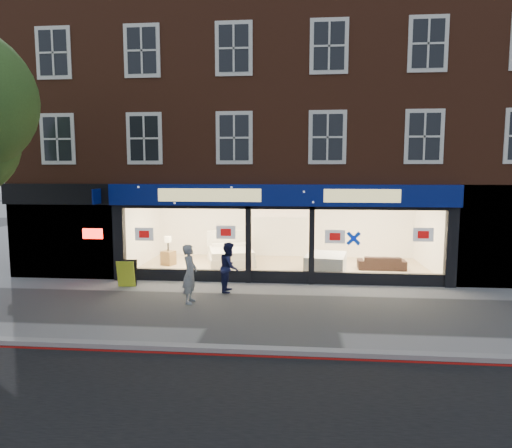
# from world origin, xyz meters

# --- Properties ---
(ground) EXTENTS (120.00, 120.00, 0.00)m
(ground) POSITION_xyz_m (0.00, 0.00, 0.00)
(ground) COLOR gray
(ground) RESTS_ON ground
(kerb_line) EXTENTS (60.00, 0.10, 0.01)m
(kerb_line) POSITION_xyz_m (0.00, -3.10, 0.01)
(kerb_line) COLOR #8C0A07
(kerb_line) RESTS_ON ground
(kerb_stone) EXTENTS (60.00, 0.25, 0.12)m
(kerb_stone) POSITION_xyz_m (0.00, -2.90, 0.06)
(kerb_stone) COLOR gray
(kerb_stone) RESTS_ON ground
(showroom_floor) EXTENTS (11.00, 4.50, 0.10)m
(showroom_floor) POSITION_xyz_m (0.00, 5.25, 0.05)
(showroom_floor) COLOR tan
(showroom_floor) RESTS_ON ground
(building) EXTENTS (19.00, 8.26, 10.30)m
(building) POSITION_xyz_m (-0.02, 6.93, 6.67)
(building) COLOR brown
(building) RESTS_ON ground
(display_bed) EXTENTS (2.19, 2.46, 1.19)m
(display_bed) POSITION_xyz_m (-2.03, 5.63, 0.43)
(display_bed) COLOR white
(display_bed) RESTS_ON showroom_floor
(bedside_table) EXTENTS (0.58, 0.58, 0.55)m
(bedside_table) POSITION_xyz_m (-4.40, 5.11, 0.38)
(bedside_table) COLOR brown
(bedside_table) RESTS_ON showroom_floor
(mattress_stack) EXTENTS (1.62, 1.92, 0.67)m
(mattress_stack) POSITION_xyz_m (1.60, 4.28, 0.44)
(mattress_stack) COLOR silver
(mattress_stack) RESTS_ON showroom_floor
(sofa) EXTENTS (1.75, 0.72, 0.51)m
(sofa) POSITION_xyz_m (3.70, 5.07, 0.35)
(sofa) COLOR black
(sofa) RESTS_ON showroom_floor
(a_board) EXTENTS (0.60, 0.41, 0.88)m
(a_board) POSITION_xyz_m (-4.90, 2.10, 0.44)
(a_board) COLOR #CEDD27
(a_board) RESTS_ON ground
(pedestrian_grey) EXTENTS (0.42, 0.62, 1.68)m
(pedestrian_grey) POSITION_xyz_m (-2.45, 0.52, 0.84)
(pedestrian_grey) COLOR #95979B
(pedestrian_grey) RESTS_ON ground
(pedestrian_blue) EXTENTS (0.59, 0.76, 1.55)m
(pedestrian_blue) POSITION_xyz_m (-1.51, 1.82, 0.77)
(pedestrian_blue) COLOR #191D46
(pedestrian_blue) RESTS_ON ground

